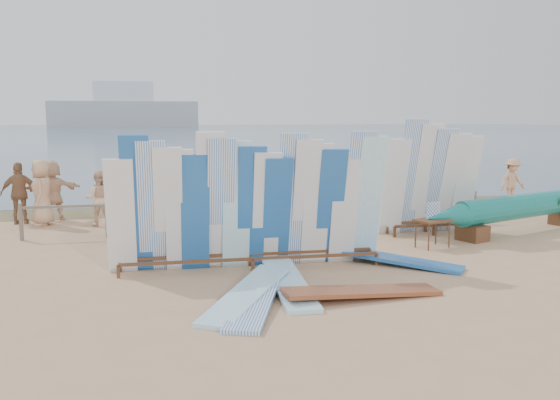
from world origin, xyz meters
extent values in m
plane|color=tan|center=(0.00, 0.00, 0.00)|extent=(160.00, 160.00, 0.00)
cube|color=#415A75|center=(0.00, 128.00, 0.00)|extent=(320.00, 240.00, 0.02)
cube|color=brown|center=(0.00, 7.20, 0.00)|extent=(40.00, 2.60, 0.01)
cube|color=#999EA3|center=(-12.00, 180.00, 4.02)|extent=(45.00, 8.00, 8.00)
cube|color=silver|center=(-12.00, 180.00, 11.02)|extent=(18.00, 6.00, 6.00)
cube|color=#716555|center=(0.00, 3.00, 0.80)|extent=(12.00, 0.06, 0.06)
cube|color=#716555|center=(-6.00, 3.00, 0.45)|extent=(0.08, 0.08, 0.90)
cube|color=#716555|center=(-4.00, 3.00, 0.45)|extent=(0.08, 0.08, 0.90)
cube|color=#716555|center=(-2.00, 3.00, 0.45)|extent=(0.08, 0.08, 0.90)
cube|color=#716555|center=(0.00, 3.00, 0.45)|extent=(0.08, 0.08, 0.90)
cube|color=#716555|center=(2.00, 3.00, 0.45)|extent=(0.08, 0.08, 0.90)
cube|color=#716555|center=(4.00, 3.00, 0.45)|extent=(0.08, 0.08, 0.90)
cube|color=#716555|center=(6.00, 3.00, 0.45)|extent=(0.08, 0.08, 0.90)
cube|color=brown|center=(-0.99, -1.02, 0.24)|extent=(5.04, 0.13, 0.06)
cube|color=brown|center=(-0.98, -0.59, 0.24)|extent=(5.04, 0.13, 0.06)
cube|color=white|center=(-3.44, -0.77, 1.11)|extent=(0.54, 0.60, 2.22)
cube|color=#225EAC|center=(-3.15, -0.78, 1.33)|extent=(0.54, 0.74, 2.65)
cube|color=white|center=(-2.86, -0.78, 1.27)|extent=(0.54, 0.76, 2.55)
cube|color=white|center=(-2.56, -0.78, 1.21)|extent=(0.55, 0.81, 2.43)
cube|color=white|center=(-2.35, -0.79, 1.19)|extent=(0.54, 0.57, 2.38)
cube|color=#225EAC|center=(-2.06, -0.79, 1.14)|extent=(0.54, 0.55, 2.28)
cube|color=white|center=(-1.77, -0.80, 1.35)|extent=(0.54, 0.75, 2.70)
cube|color=white|center=(-1.56, -0.80, 1.29)|extent=(0.55, 0.82, 2.58)
cube|color=#98DAF3|center=(-1.27, -0.80, 1.27)|extent=(0.54, 0.57, 2.53)
cube|color=#225EAC|center=(-0.97, -0.81, 1.21)|extent=(0.54, 0.61, 2.42)
cube|color=white|center=(-0.68, -0.81, 1.15)|extent=(0.54, 0.67, 2.31)
cube|color=#225EAC|center=(-0.47, -0.82, 1.10)|extent=(0.54, 0.71, 2.20)
cube|color=white|center=(-0.18, -0.82, 1.33)|extent=(0.54, 0.69, 2.67)
cube|color=white|center=(0.12, -0.82, 1.27)|extent=(0.54, 0.76, 2.55)
cube|color=white|center=(0.33, -0.83, 1.24)|extent=(0.54, 0.64, 2.47)
cube|color=#225EAC|center=(0.62, -0.83, 1.18)|extent=(0.54, 0.69, 2.36)
cube|color=white|center=(0.91, -0.84, 1.14)|extent=(0.54, 0.54, 2.28)
cube|color=white|center=(1.20, -0.84, 1.35)|extent=(0.54, 0.77, 2.70)
cube|color=#98DAF3|center=(1.41, -0.84, 1.30)|extent=(0.54, 0.74, 2.60)
cube|color=brown|center=(4.07, 1.54, 0.27)|extent=(2.14, 0.09, 0.06)
cube|color=brown|center=(4.06, 2.01, 0.27)|extent=(2.14, 0.09, 0.06)
cube|color=white|center=(3.06, 1.76, 1.23)|extent=(0.60, 0.64, 2.45)
cube|color=white|center=(3.48, 1.76, 1.46)|extent=(0.60, 0.81, 2.93)
cube|color=white|center=(3.89, 1.77, 1.40)|extent=(0.60, 0.83, 2.81)
cube|color=white|center=(4.30, 1.78, 1.34)|extent=(0.60, 0.85, 2.69)
cube|color=white|center=(4.62, 1.78, 1.29)|extent=(0.60, 0.86, 2.57)
cube|color=white|center=(5.03, 1.79, 1.25)|extent=(0.60, 0.66, 2.51)
cube|color=brown|center=(4.68, 0.74, 0.19)|extent=(0.73, 0.79, 0.39)
cylinder|color=#167E78|center=(6.47, 1.45, 0.68)|extent=(4.61, 2.32, 0.64)
cone|color=#167E78|center=(3.78, 0.39, 0.68)|extent=(1.41, 1.02, 0.60)
cube|color=brown|center=(3.38, 0.25, 0.63)|extent=(0.93, 0.79, 0.05)
cube|color=white|center=(3.38, 0.25, 0.87)|extent=(0.40, 0.17, 0.37)
cube|color=#98DAF3|center=(-1.40, -2.93, 0.00)|extent=(1.87, 2.60, 0.29)
cube|color=#98DAF3|center=(-0.57, -2.36, 0.00)|extent=(0.64, 2.72, 0.23)
cube|color=#225EAC|center=(1.90, -1.11, 0.00)|extent=(2.46, 2.12, 0.24)
cube|color=#974C29|center=(0.51, -3.08, 0.00)|extent=(2.74, 0.80, 0.23)
cube|color=white|center=(-1.27, -3.09, 0.00)|extent=(1.41, 2.74, 0.22)
cube|color=#B51713|center=(0.88, 3.42, 0.34)|extent=(0.62, 0.58, 0.05)
cube|color=#B51713|center=(0.90, 3.67, 0.63)|extent=(0.59, 0.22, 0.58)
cube|color=#B51713|center=(1.22, 4.04, 0.31)|extent=(0.67, 0.64, 0.05)
cube|color=#B51713|center=(1.13, 4.26, 0.58)|extent=(0.55, 0.34, 0.53)
cube|color=#B51713|center=(0.91, 4.19, 0.52)|extent=(0.67, 0.82, 0.52)
cube|color=#B51713|center=(1.02, 4.45, 0.85)|extent=(0.45, 0.31, 0.33)
imported|color=beige|center=(-5.72, 5.88, 0.87)|extent=(1.70, 1.02, 1.75)
imported|color=beige|center=(-4.32, 4.63, 0.77)|extent=(0.76, 0.38, 1.53)
imported|color=tan|center=(6.56, 5.64, 0.89)|extent=(1.23, 1.02, 1.78)
imported|color=tan|center=(9.17, 6.05, 0.79)|extent=(1.09, 0.63, 1.58)
imported|color=#8C6042|center=(-1.14, 5.60, 0.83)|extent=(1.02, 0.92, 1.65)
imported|color=beige|center=(3.17, 3.74, 0.83)|extent=(0.89, 0.77, 1.66)
imported|color=#8C6042|center=(1.63, 5.51, 0.91)|extent=(0.46, 0.71, 1.82)
imported|color=tan|center=(-5.87, 5.09, 0.91)|extent=(0.49, 0.92, 1.82)
imported|color=beige|center=(-0.74, 6.33, 0.94)|extent=(1.45, 1.76, 1.88)
imported|color=tan|center=(-2.07, 6.46, 0.93)|extent=(1.23, 0.55, 1.87)
imported|color=#8C6042|center=(-6.51, 5.43, 0.87)|extent=(1.04, 0.49, 1.73)
imported|color=#8C6042|center=(6.00, 4.98, 0.85)|extent=(0.99, 1.03, 1.70)
imported|color=#8C6042|center=(-3.20, 5.02, 0.95)|extent=(0.50, 0.75, 1.89)
camera|label=1|loc=(-2.76, -12.06, 2.95)|focal=38.00mm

